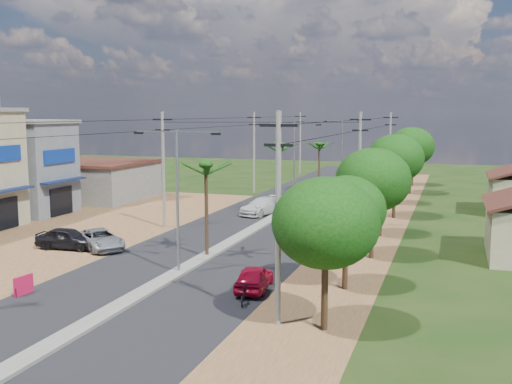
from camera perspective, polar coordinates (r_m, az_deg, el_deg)
ground at (r=33.91m, az=-7.36°, el=-7.74°), size 160.00×160.00×0.00m
road at (r=47.51m, az=0.51°, el=-3.23°), size 12.00×110.00×0.04m
median at (r=50.32m, az=1.56°, el=-2.54°), size 1.00×90.00×0.18m
dirt_lot_west at (r=48.37m, az=-19.38°, el=-3.47°), size 18.00×46.00×0.04m
dirt_shoulder_east at (r=45.68m, az=10.74°, el=-3.81°), size 5.00×90.00×0.03m
shophouse_grey at (r=56.80m, az=-21.44°, el=2.24°), size 9.00×6.40×8.30m
low_shed at (r=64.42m, az=-14.99°, el=1.11°), size 10.40×10.40×3.95m
tree_east_a at (r=24.32m, az=6.66°, el=-2.96°), size 4.40×4.40×6.37m
tree_east_b at (r=30.23m, az=8.60°, el=-1.66°), size 4.00×4.00×5.83m
tree_east_c at (r=36.94m, az=11.09°, el=1.13°), size 4.60×4.60×6.83m
tree_east_d at (r=43.94m, az=11.86°, el=1.42°), size 4.20×4.20×6.13m
tree_east_e at (r=51.78m, az=13.13°, el=3.13°), size 4.80×4.80×7.14m
tree_east_f at (r=59.85m, az=13.43°, el=2.53°), size 3.80×3.80×5.52m
tree_east_g at (r=67.67m, az=14.57°, el=4.20°), size 5.00×5.00×7.38m
tree_east_h at (r=75.70m, az=14.75°, el=4.07°), size 4.40×4.40×6.52m
palm_median_near at (r=36.52m, az=-4.79°, el=2.23°), size 2.00×2.00×6.15m
palm_median_mid at (r=51.54m, az=2.23°, el=4.20°), size 2.00×2.00×6.55m
palm_median_far at (r=67.07m, az=6.05°, el=4.39°), size 2.00×2.00×5.85m
streetlight_near at (r=32.98m, az=-7.50°, el=0.31°), size 5.10×0.18×8.00m
streetlight_mid at (r=56.43m, az=3.65°, el=3.35°), size 5.10×0.18×8.00m
streetlight_far at (r=80.81m, az=8.19°, el=4.55°), size 5.10×0.18×8.00m
utility_pole_w_b at (r=46.77m, az=-8.82°, el=2.37°), size 1.60×0.24×9.00m
utility_pole_w_c at (r=67.04m, az=-0.19°, el=4.00°), size 1.60×0.24×9.00m
utility_pole_w_d at (r=87.17m, az=4.23°, el=4.80°), size 1.60×0.24×9.00m
utility_pole_e_a at (r=24.75m, az=2.13°, el=-2.11°), size 1.60×0.24×9.00m
utility_pole_e_b at (r=46.12m, az=9.82°, el=2.28°), size 1.60×0.24×9.00m
utility_pole_e_c at (r=67.89m, az=12.62°, el=3.86°), size 1.60×0.24×9.00m
car_red_near at (r=30.40m, az=-0.18°, el=-8.23°), size 1.94×3.90×1.28m
car_silver_mid at (r=46.29m, az=5.83°, el=-2.68°), size 2.72×4.58×1.43m
car_white_far at (r=52.57m, az=0.65°, el=-1.39°), size 3.57×5.45×1.47m
car_parked_silver at (r=40.61m, az=-14.62°, el=-4.43°), size 4.99×4.57×1.30m
car_parked_dark at (r=41.24m, az=-17.51°, el=-4.27°), size 4.29×2.04×1.41m
moto_rider_east at (r=28.37m, az=-1.26°, el=-9.86°), size 0.93×1.68×0.84m
moto_rider_west_a at (r=51.12m, az=0.46°, el=-1.91°), size 1.03×2.01×1.01m
moto_rider_west_b at (r=68.73m, az=5.20°, el=0.53°), size 1.14×1.87×1.09m
roadside_sign at (r=31.82m, az=-21.27°, el=-8.31°), size 0.24×1.20×1.00m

